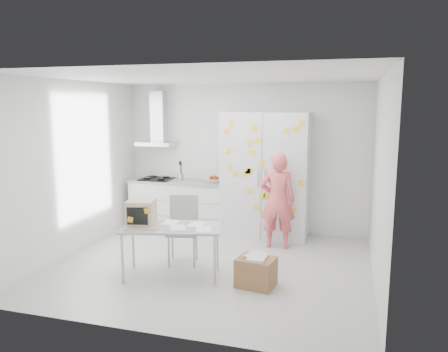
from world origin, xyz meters
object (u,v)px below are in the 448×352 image
(desk, at_px, (152,219))
(chair, at_px, (183,225))
(cardboard_box, at_px, (256,272))
(person, at_px, (278,201))

(desk, distance_m, chair, 0.69)
(chair, distance_m, cardboard_box, 1.41)
(person, height_order, desk, person)
(desk, relative_size, chair, 1.44)
(person, distance_m, desk, 2.20)
(chair, bearing_deg, desk, -123.20)
(person, xyz_separation_m, chair, (-1.23, -1.05, -0.22))
(desk, bearing_deg, person, 36.00)
(chair, bearing_deg, person, 26.05)
(person, relative_size, cardboard_box, 3.00)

